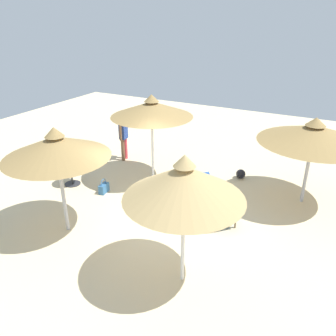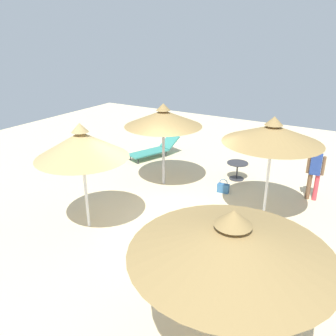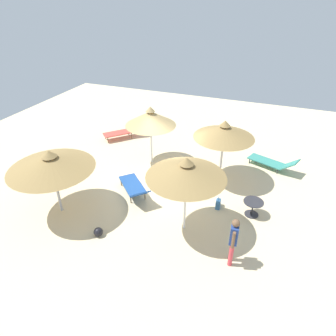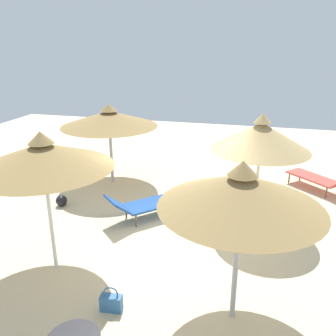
{
  "view_description": "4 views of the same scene",
  "coord_description": "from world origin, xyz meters",
  "px_view_note": "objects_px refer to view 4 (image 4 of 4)",
  "views": [
    {
      "loc": [
        -6.4,
        -3.37,
        4.87
      ],
      "look_at": [
        0.17,
        0.08,
        1.48
      ],
      "focal_mm": 35.88,
      "sensor_mm": 36.0,
      "label": 1
    },
    {
      "loc": [
        4.12,
        -6.75,
        4.66
      ],
      "look_at": [
        -0.02,
        0.14,
        1.48
      ],
      "focal_mm": 36.92,
      "sensor_mm": 36.0,
      "label": 2
    },
    {
      "loc": [
        9.27,
        3.81,
        6.97
      ],
      "look_at": [
        0.5,
        0.45,
        1.22
      ],
      "focal_mm": 31.39,
      "sensor_mm": 36.0,
      "label": 3
    },
    {
      "loc": [
        -1.52,
        6.84,
        4.2
      ],
      "look_at": [
        0.34,
        -0.38,
        1.54
      ],
      "focal_mm": 37.94,
      "sensor_mm": 36.0,
      "label": 4
    }
  ],
  "objects_px": {
    "parasol_umbrella_back": "(109,118)",
    "parasol_umbrella_far_right": "(241,191)",
    "beach_ball": "(61,201)",
    "parasol_umbrella_near_right": "(43,156)",
    "handbag": "(111,302)",
    "parasol_umbrella_near_left": "(261,137)",
    "lounge_chair_center": "(322,179)",
    "lounge_chair_front": "(145,204)"
  },
  "relations": [
    {
      "from": "parasol_umbrella_back",
      "to": "parasol_umbrella_far_right",
      "type": "relative_size",
      "value": 1.09
    },
    {
      "from": "beach_ball",
      "to": "parasol_umbrella_near_right",
      "type": "bearing_deg",
      "value": 118.11
    },
    {
      "from": "handbag",
      "to": "parasol_umbrella_near_left",
      "type": "bearing_deg",
      "value": -120.99
    },
    {
      "from": "lounge_chair_center",
      "to": "lounge_chair_front",
      "type": "bearing_deg",
      "value": 32.92
    },
    {
      "from": "parasol_umbrella_far_right",
      "to": "beach_ball",
      "type": "distance_m",
      "value": 6.01
    },
    {
      "from": "parasol_umbrella_far_right",
      "to": "parasol_umbrella_near_left",
      "type": "bearing_deg",
      "value": -94.27
    },
    {
      "from": "parasol_umbrella_far_right",
      "to": "lounge_chair_front",
      "type": "distance_m",
      "value": 4.13
    },
    {
      "from": "lounge_chair_center",
      "to": "handbag",
      "type": "bearing_deg",
      "value": 56.6
    },
    {
      "from": "parasol_umbrella_near_left",
      "to": "parasol_umbrella_near_right",
      "type": "distance_m",
      "value": 4.66
    },
    {
      "from": "parasol_umbrella_far_right",
      "to": "lounge_chair_center",
      "type": "bearing_deg",
      "value": -110.06
    },
    {
      "from": "parasol_umbrella_near_right",
      "to": "lounge_chair_front",
      "type": "relative_size",
      "value": 1.47
    },
    {
      "from": "parasol_umbrella_back",
      "to": "beach_ball",
      "type": "height_order",
      "value": "parasol_umbrella_back"
    },
    {
      "from": "lounge_chair_front",
      "to": "handbag",
      "type": "distance_m",
      "value": 3.26
    },
    {
      "from": "lounge_chair_front",
      "to": "lounge_chair_center",
      "type": "distance_m",
      "value": 5.37
    },
    {
      "from": "beach_ball",
      "to": "lounge_chair_center",
      "type": "bearing_deg",
      "value": -158.02
    },
    {
      "from": "parasol_umbrella_near_left",
      "to": "parasol_umbrella_near_right",
      "type": "height_order",
      "value": "parasol_umbrella_near_right"
    },
    {
      "from": "parasol_umbrella_near_left",
      "to": "handbag",
      "type": "height_order",
      "value": "parasol_umbrella_near_left"
    },
    {
      "from": "parasol_umbrella_back",
      "to": "lounge_chair_center",
      "type": "height_order",
      "value": "parasol_umbrella_back"
    },
    {
      "from": "parasol_umbrella_near_left",
      "to": "parasol_umbrella_back",
      "type": "xyz_separation_m",
      "value": [
        4.41,
        -1.69,
        -0.16
      ]
    },
    {
      "from": "lounge_chair_front",
      "to": "handbag",
      "type": "relative_size",
      "value": 4.09
    },
    {
      "from": "parasol_umbrella_near_left",
      "to": "parasol_umbrella_near_right",
      "type": "relative_size",
      "value": 0.99
    },
    {
      "from": "lounge_chair_center",
      "to": "beach_ball",
      "type": "xyz_separation_m",
      "value": [
        6.92,
        2.79,
        -0.25
      ]
    },
    {
      "from": "parasol_umbrella_back",
      "to": "parasol_umbrella_far_right",
      "type": "height_order",
      "value": "parasol_umbrella_far_right"
    },
    {
      "from": "parasol_umbrella_far_right",
      "to": "lounge_chair_center",
      "type": "xyz_separation_m",
      "value": [
        -2.1,
        -5.76,
        -1.79
      ]
    },
    {
      "from": "parasol_umbrella_back",
      "to": "parasol_umbrella_near_right",
      "type": "distance_m",
      "value": 4.57
    },
    {
      "from": "parasol_umbrella_back",
      "to": "parasol_umbrella_near_right",
      "type": "height_order",
      "value": "parasol_umbrella_near_right"
    },
    {
      "from": "parasol_umbrella_near_right",
      "to": "handbag",
      "type": "bearing_deg",
      "value": 151.55
    },
    {
      "from": "parasol_umbrella_near_left",
      "to": "beach_ball",
      "type": "relative_size",
      "value": 8.95
    },
    {
      "from": "parasol_umbrella_back",
      "to": "beach_ball",
      "type": "xyz_separation_m",
      "value": [
        0.64,
        1.98,
        -1.88
      ]
    },
    {
      "from": "parasol_umbrella_far_right",
      "to": "handbag",
      "type": "distance_m",
      "value": 2.84
    },
    {
      "from": "parasol_umbrella_near_right",
      "to": "lounge_chair_front",
      "type": "height_order",
      "value": "parasol_umbrella_near_right"
    },
    {
      "from": "parasol_umbrella_near_left",
      "to": "parasol_umbrella_far_right",
      "type": "distance_m",
      "value": 3.28
    },
    {
      "from": "parasol_umbrella_near_right",
      "to": "parasol_umbrella_far_right",
      "type": "xyz_separation_m",
      "value": [
        -3.46,
        0.45,
        -0.12
      ]
    },
    {
      "from": "parasol_umbrella_near_right",
      "to": "parasol_umbrella_near_left",
      "type": "bearing_deg",
      "value": -142.75
    },
    {
      "from": "lounge_chair_center",
      "to": "handbag",
      "type": "distance_m",
      "value": 7.36
    },
    {
      "from": "parasol_umbrella_near_left",
      "to": "handbag",
      "type": "distance_m",
      "value": 4.71
    },
    {
      "from": "parasol_umbrella_near_left",
      "to": "lounge_chair_center",
      "type": "distance_m",
      "value": 3.59
    },
    {
      "from": "parasol_umbrella_back",
      "to": "parasol_umbrella_near_left",
      "type": "bearing_deg",
      "value": 159.05
    },
    {
      "from": "handbag",
      "to": "beach_ball",
      "type": "xyz_separation_m",
      "value": [
        2.87,
        -3.35,
        -0.0
      ]
    },
    {
      "from": "handbag",
      "to": "parasol_umbrella_near_right",
      "type": "bearing_deg",
      "value": -28.45
    },
    {
      "from": "lounge_chair_front",
      "to": "beach_ball",
      "type": "height_order",
      "value": "lounge_chair_front"
    },
    {
      "from": "parasol_umbrella_far_right",
      "to": "handbag",
      "type": "xyz_separation_m",
      "value": [
        1.94,
        0.38,
        -2.04
      ]
    }
  ]
}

